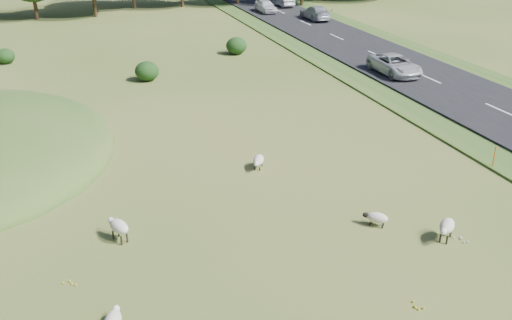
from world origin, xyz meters
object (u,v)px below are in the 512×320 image
(sheep_2, at_px, (447,226))
(car_0, at_px, (315,13))
(sheep_0, at_px, (376,218))
(car_4, at_px, (284,1))
(car_1, at_px, (266,6))
(sheep_4, at_px, (113,320))
(sheep_3, at_px, (118,226))
(car_5, at_px, (395,65))
(sheep_5, at_px, (258,161))
(marker_post, at_px, (494,157))

(sheep_2, relative_size, car_0, 0.23)
(sheep_0, height_order, car_4, car_4)
(car_0, height_order, car_1, car_0)
(sheep_4, distance_m, car_0, 54.22)
(sheep_0, distance_m, sheep_3, 10.53)
(sheep_4, bearing_deg, sheep_0, -56.91)
(sheep_3, bearing_deg, sheep_0, -128.27)
(sheep_0, relative_size, sheep_4, 0.84)
(car_0, xyz_separation_m, car_4, (0.00, 10.16, -0.04))
(sheep_0, height_order, car_0, car_0)
(sheep_0, distance_m, sheep_4, 11.49)
(sheep_4, bearing_deg, sheep_3, 9.15)
(sheep_3, bearing_deg, car_5, -78.57)
(sheep_4, distance_m, sheep_5, 13.06)
(sheep_2, bearing_deg, sheep_4, -35.21)
(sheep_5, height_order, car_5, car_5)
(sheep_0, bearing_deg, car_4, -67.52)
(marker_post, bearing_deg, sheep_0, -159.32)
(sheep_2, bearing_deg, car_5, -157.01)
(car_4, height_order, car_5, car_5)
(sheep_0, xyz_separation_m, sheep_3, (-10.28, 2.26, 0.25))
(sheep_3, xyz_separation_m, car_4, (26.87, 51.40, 0.34))
(car_0, bearing_deg, sheep_4, 59.35)
(sheep_0, xyz_separation_m, car_1, (12.79, 50.01, 0.62))
(sheep_4, bearing_deg, sheep_5, -21.85)
(car_0, bearing_deg, marker_post, 78.71)
(marker_post, bearing_deg, car_0, 78.71)
(sheep_3, distance_m, sheep_4, 5.46)
(marker_post, height_order, sheep_4, marker_post)
(sheep_4, distance_m, car_1, 58.25)
(sheep_3, bearing_deg, car_1, -51.64)
(sheep_0, height_order, car_1, car_1)
(sheep_2, xyz_separation_m, car_0, (14.53, 45.38, 0.39))
(car_5, bearing_deg, car_1, 90.00)
(car_1, relative_size, car_5, 0.84)
(sheep_0, bearing_deg, sheep_4, 55.52)
(car_4, bearing_deg, sheep_5, 67.41)
(sheep_5, bearing_deg, car_1, -170.10)
(car_5, bearing_deg, car_4, 83.59)
(sheep_5, bearing_deg, sheep_3, -27.77)
(sheep_2, relative_size, sheep_5, 0.98)
(sheep_2, xyz_separation_m, sheep_5, (-4.88, 8.88, -0.19))
(sheep_5, bearing_deg, sheep_2, 58.64)
(marker_post, relative_size, sheep_5, 0.98)
(sheep_4, relative_size, car_4, 0.28)
(marker_post, height_order, sheep_0, marker_post)
(sheep_0, relative_size, sheep_5, 0.85)
(sheep_5, xyz_separation_m, car_0, (19.41, 36.50, 0.58))
(sheep_0, distance_m, car_5, 23.60)
(sheep_4, distance_m, car_5, 33.11)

